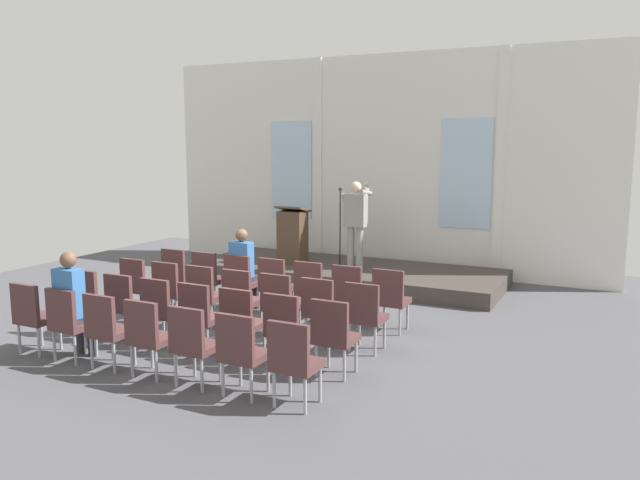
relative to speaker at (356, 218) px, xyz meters
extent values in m
plane|color=#4C4C51|center=(-0.25, -3.72, -1.28)|extent=(13.74, 13.74, 0.00)
cube|color=silver|center=(-0.25, 1.57, 0.98)|extent=(9.86, 0.10, 4.52)
cube|color=silver|center=(-2.22, 1.51, 0.82)|extent=(1.02, 0.04, 2.17)
cube|color=silver|center=(-1.56, 1.51, 0.98)|extent=(0.20, 0.08, 4.52)
cube|color=silver|center=(1.72, 1.51, 0.82)|extent=(1.02, 0.04, 2.17)
cube|color=silver|center=(2.38, 1.51, 0.98)|extent=(0.20, 0.08, 4.52)
cube|color=#3F3833|center=(-0.25, 0.18, -1.13)|extent=(6.01, 2.17, 0.30)
cylinder|color=gray|center=(-0.09, -0.02, -0.57)|extent=(0.14, 0.14, 0.83)
cylinder|color=gray|center=(0.09, -0.02, -0.57)|extent=(0.14, 0.14, 0.83)
cube|color=gray|center=(0.00, -0.02, 0.15)|extent=(0.42, 0.22, 0.62)
cube|color=#26663F|center=(0.00, 0.10, 0.23)|extent=(0.06, 0.01, 0.37)
sphere|color=beige|center=(0.00, -0.01, 0.60)|extent=(0.21, 0.21, 0.21)
cylinder|color=gray|center=(-0.24, 0.06, 0.24)|extent=(0.09, 0.28, 0.45)
cylinder|color=gray|center=(0.16, 0.11, 0.49)|extent=(0.15, 0.36, 0.15)
cylinder|color=gray|center=(0.11, 0.25, 0.53)|extent=(0.11, 0.34, 0.15)
sphere|color=beige|center=(0.02, 0.51, 0.63)|extent=(0.10, 0.10, 0.10)
cylinder|color=black|center=(-0.38, 0.12, -0.97)|extent=(0.28, 0.28, 0.03)
cylinder|color=black|center=(-0.38, 0.12, -0.23)|extent=(0.02, 0.02, 1.45)
sphere|color=#262626|center=(-0.38, 0.12, 0.54)|extent=(0.07, 0.07, 0.07)
cube|color=#4C3828|center=(-1.40, 0.04, -0.46)|extent=(0.52, 0.40, 1.05)
cube|color=#4C3828|center=(-1.40, 0.06, 0.11)|extent=(0.60, 0.48, 0.14)
cylinder|color=#99999E|center=(-1.98, -2.39, -1.08)|extent=(0.04, 0.04, 0.40)
cylinder|color=#99999E|center=(-2.34, -2.39, -1.08)|extent=(0.04, 0.04, 0.40)
cylinder|color=#99999E|center=(-1.98, -2.73, -1.08)|extent=(0.04, 0.04, 0.40)
cylinder|color=#99999E|center=(-2.34, -2.73, -1.08)|extent=(0.04, 0.04, 0.40)
cube|color=#4C2D2D|center=(-2.16, -2.56, -0.84)|extent=(0.46, 0.44, 0.08)
cube|color=#4C2D2D|center=(-2.16, -2.75, -0.57)|extent=(0.46, 0.06, 0.46)
cylinder|color=#99999E|center=(-1.34, -2.39, -1.08)|extent=(0.04, 0.04, 0.40)
cylinder|color=#99999E|center=(-1.70, -2.39, -1.08)|extent=(0.04, 0.04, 0.40)
cylinder|color=#99999E|center=(-1.34, -2.73, -1.08)|extent=(0.04, 0.04, 0.40)
cylinder|color=#99999E|center=(-1.70, -2.73, -1.08)|extent=(0.04, 0.04, 0.40)
cube|color=#4C2D2D|center=(-1.52, -2.56, -0.84)|extent=(0.46, 0.44, 0.08)
cube|color=#4C2D2D|center=(-1.52, -2.75, -0.57)|extent=(0.46, 0.06, 0.46)
cylinder|color=#99999E|center=(-0.71, -2.39, -1.08)|extent=(0.04, 0.04, 0.40)
cylinder|color=#99999E|center=(-1.07, -2.39, -1.08)|extent=(0.04, 0.04, 0.40)
cylinder|color=#99999E|center=(-0.71, -2.73, -1.08)|extent=(0.04, 0.04, 0.40)
cylinder|color=#99999E|center=(-1.07, -2.73, -1.08)|extent=(0.04, 0.04, 0.40)
cube|color=#4C2D2D|center=(-0.89, -2.56, -0.84)|extent=(0.46, 0.44, 0.08)
cube|color=#4C2D2D|center=(-0.89, -2.75, -0.57)|extent=(0.46, 0.06, 0.46)
cylinder|color=#2D2D33|center=(-0.98, -2.38, -1.06)|extent=(0.10, 0.10, 0.44)
cylinder|color=#2D2D33|center=(-0.80, -2.38, -1.06)|extent=(0.10, 0.10, 0.44)
cube|color=#2D2D33|center=(-0.89, -2.50, -0.78)|extent=(0.34, 0.36, 0.12)
cube|color=#3366A5|center=(-0.89, -2.61, -0.43)|extent=(0.36, 0.20, 0.58)
sphere|color=brown|center=(-0.89, -2.59, -0.03)|extent=(0.20, 0.20, 0.20)
cylinder|color=#99999E|center=(-0.07, -2.39, -1.08)|extent=(0.04, 0.04, 0.40)
cylinder|color=#99999E|center=(-0.43, -2.39, -1.08)|extent=(0.04, 0.04, 0.40)
cylinder|color=#99999E|center=(-0.07, -2.73, -1.08)|extent=(0.04, 0.04, 0.40)
cylinder|color=#99999E|center=(-0.43, -2.73, -1.08)|extent=(0.04, 0.04, 0.40)
cube|color=#4C2D2D|center=(-0.25, -2.56, -0.84)|extent=(0.46, 0.44, 0.08)
cube|color=#4C2D2D|center=(-0.25, -2.75, -0.57)|extent=(0.46, 0.06, 0.46)
cylinder|color=#99999E|center=(0.57, -2.39, -1.08)|extent=(0.04, 0.04, 0.40)
cylinder|color=#99999E|center=(0.21, -2.39, -1.08)|extent=(0.04, 0.04, 0.40)
cylinder|color=#99999E|center=(0.57, -2.73, -1.08)|extent=(0.04, 0.04, 0.40)
cylinder|color=#99999E|center=(0.21, -2.73, -1.08)|extent=(0.04, 0.04, 0.40)
cube|color=#4C2D2D|center=(0.39, -2.56, -0.84)|extent=(0.46, 0.44, 0.08)
cube|color=#4C2D2D|center=(0.39, -2.75, -0.57)|extent=(0.46, 0.06, 0.46)
cylinder|color=#99999E|center=(1.21, -2.39, -1.08)|extent=(0.04, 0.04, 0.40)
cylinder|color=#99999E|center=(0.85, -2.39, -1.08)|extent=(0.04, 0.04, 0.40)
cylinder|color=#99999E|center=(1.21, -2.73, -1.08)|extent=(0.04, 0.04, 0.40)
cylinder|color=#99999E|center=(0.85, -2.73, -1.08)|extent=(0.04, 0.04, 0.40)
cube|color=#4C2D2D|center=(1.03, -2.56, -0.84)|extent=(0.46, 0.44, 0.08)
cube|color=#4C2D2D|center=(1.03, -2.75, -0.57)|extent=(0.46, 0.06, 0.46)
cylinder|color=#99999E|center=(1.85, -2.39, -1.08)|extent=(0.04, 0.04, 0.40)
cylinder|color=#99999E|center=(1.49, -2.39, -1.08)|extent=(0.04, 0.04, 0.40)
cylinder|color=#99999E|center=(1.85, -2.73, -1.08)|extent=(0.04, 0.04, 0.40)
cylinder|color=#99999E|center=(1.49, -2.73, -1.08)|extent=(0.04, 0.04, 0.40)
cube|color=#4C2D2D|center=(1.67, -2.56, -0.84)|extent=(0.46, 0.44, 0.08)
cube|color=#4C2D2D|center=(1.67, -2.75, -0.57)|extent=(0.46, 0.06, 0.46)
cylinder|color=#99999E|center=(-1.98, -3.35, -1.08)|extent=(0.04, 0.04, 0.40)
cylinder|color=#99999E|center=(-2.34, -3.35, -1.08)|extent=(0.04, 0.04, 0.40)
cylinder|color=#99999E|center=(-1.98, -3.69, -1.08)|extent=(0.04, 0.04, 0.40)
cylinder|color=#99999E|center=(-2.34, -3.69, -1.08)|extent=(0.04, 0.04, 0.40)
cube|color=#4C2D2D|center=(-2.16, -3.52, -0.84)|extent=(0.46, 0.44, 0.08)
cube|color=#4C2D2D|center=(-2.16, -3.71, -0.57)|extent=(0.46, 0.06, 0.46)
cylinder|color=#99999E|center=(-1.34, -3.35, -1.08)|extent=(0.04, 0.04, 0.40)
cylinder|color=#99999E|center=(-1.70, -3.35, -1.08)|extent=(0.04, 0.04, 0.40)
cylinder|color=#99999E|center=(-1.34, -3.69, -1.08)|extent=(0.04, 0.04, 0.40)
cylinder|color=#99999E|center=(-1.70, -3.69, -1.08)|extent=(0.04, 0.04, 0.40)
cube|color=#4C2D2D|center=(-1.52, -3.52, -0.84)|extent=(0.46, 0.44, 0.08)
cube|color=#4C2D2D|center=(-1.52, -3.71, -0.57)|extent=(0.46, 0.06, 0.46)
cylinder|color=#99999E|center=(-0.71, -3.35, -1.08)|extent=(0.04, 0.04, 0.40)
cylinder|color=#99999E|center=(-1.07, -3.35, -1.08)|extent=(0.04, 0.04, 0.40)
cylinder|color=#99999E|center=(-0.71, -3.69, -1.08)|extent=(0.04, 0.04, 0.40)
cylinder|color=#99999E|center=(-1.07, -3.69, -1.08)|extent=(0.04, 0.04, 0.40)
cube|color=#4C2D2D|center=(-0.89, -3.52, -0.84)|extent=(0.46, 0.44, 0.08)
cube|color=#4C2D2D|center=(-0.89, -3.71, -0.57)|extent=(0.46, 0.06, 0.46)
cylinder|color=#99999E|center=(-0.07, -3.35, -1.08)|extent=(0.04, 0.04, 0.40)
cylinder|color=#99999E|center=(-0.43, -3.35, -1.08)|extent=(0.04, 0.04, 0.40)
cylinder|color=#99999E|center=(-0.07, -3.69, -1.08)|extent=(0.04, 0.04, 0.40)
cylinder|color=#99999E|center=(-0.43, -3.69, -1.08)|extent=(0.04, 0.04, 0.40)
cube|color=#4C2D2D|center=(-0.25, -3.52, -0.84)|extent=(0.46, 0.44, 0.08)
cube|color=#4C2D2D|center=(-0.25, -3.71, -0.57)|extent=(0.46, 0.06, 0.46)
cylinder|color=#99999E|center=(0.57, -3.35, -1.08)|extent=(0.04, 0.04, 0.40)
cylinder|color=#99999E|center=(0.21, -3.35, -1.08)|extent=(0.04, 0.04, 0.40)
cylinder|color=#99999E|center=(0.57, -3.69, -1.08)|extent=(0.04, 0.04, 0.40)
cylinder|color=#99999E|center=(0.21, -3.69, -1.08)|extent=(0.04, 0.04, 0.40)
cube|color=#4C2D2D|center=(0.39, -3.52, -0.84)|extent=(0.46, 0.44, 0.08)
cube|color=#4C2D2D|center=(0.39, -3.71, -0.57)|extent=(0.46, 0.06, 0.46)
cylinder|color=#99999E|center=(1.21, -3.35, -1.08)|extent=(0.04, 0.04, 0.40)
cylinder|color=#99999E|center=(0.85, -3.35, -1.08)|extent=(0.04, 0.04, 0.40)
cylinder|color=#99999E|center=(1.21, -3.69, -1.08)|extent=(0.04, 0.04, 0.40)
cylinder|color=#99999E|center=(0.85, -3.69, -1.08)|extent=(0.04, 0.04, 0.40)
cube|color=#4C2D2D|center=(1.03, -3.52, -0.84)|extent=(0.46, 0.44, 0.08)
cube|color=#4C2D2D|center=(1.03, -3.71, -0.57)|extent=(0.46, 0.06, 0.46)
cylinder|color=#99999E|center=(1.85, -3.35, -1.08)|extent=(0.04, 0.04, 0.40)
cylinder|color=#99999E|center=(1.49, -3.35, -1.08)|extent=(0.04, 0.04, 0.40)
cylinder|color=#99999E|center=(1.85, -3.69, -1.08)|extent=(0.04, 0.04, 0.40)
cylinder|color=#99999E|center=(1.49, -3.69, -1.08)|extent=(0.04, 0.04, 0.40)
cube|color=#4C2D2D|center=(1.67, -3.52, -0.84)|extent=(0.46, 0.44, 0.08)
cube|color=#4C2D2D|center=(1.67, -3.71, -0.57)|extent=(0.46, 0.06, 0.46)
cylinder|color=#99999E|center=(-1.98, -4.32, -1.08)|extent=(0.04, 0.04, 0.40)
cylinder|color=#99999E|center=(-2.34, -4.32, -1.08)|extent=(0.04, 0.04, 0.40)
cylinder|color=#99999E|center=(-1.98, -4.66, -1.08)|extent=(0.04, 0.04, 0.40)
cylinder|color=#99999E|center=(-2.34, -4.66, -1.08)|extent=(0.04, 0.04, 0.40)
cube|color=#4C2D2D|center=(-2.16, -4.49, -0.84)|extent=(0.46, 0.44, 0.08)
cube|color=#4C2D2D|center=(-2.16, -4.68, -0.57)|extent=(0.46, 0.06, 0.46)
cylinder|color=#99999E|center=(-1.34, -4.32, -1.08)|extent=(0.04, 0.04, 0.40)
cylinder|color=#99999E|center=(-1.70, -4.32, -1.08)|extent=(0.04, 0.04, 0.40)
cylinder|color=#99999E|center=(-1.34, -4.66, -1.08)|extent=(0.04, 0.04, 0.40)
cylinder|color=#99999E|center=(-1.70, -4.66, -1.08)|extent=(0.04, 0.04, 0.40)
cube|color=#4C2D2D|center=(-1.52, -4.49, -0.84)|extent=(0.46, 0.44, 0.08)
cube|color=#4C2D2D|center=(-1.52, -4.68, -0.57)|extent=(0.46, 0.06, 0.46)
cylinder|color=#99999E|center=(-0.71, -4.32, -1.08)|extent=(0.04, 0.04, 0.40)
cylinder|color=#99999E|center=(-1.07, -4.32, -1.08)|extent=(0.04, 0.04, 0.40)
cylinder|color=#99999E|center=(-0.71, -4.66, -1.08)|extent=(0.04, 0.04, 0.40)
cylinder|color=#99999E|center=(-1.07, -4.66, -1.08)|extent=(0.04, 0.04, 0.40)
cube|color=#4C2D2D|center=(-0.89, -4.49, -0.84)|extent=(0.46, 0.44, 0.08)
cube|color=#4C2D2D|center=(-0.89, -4.68, -0.57)|extent=(0.46, 0.06, 0.46)
cylinder|color=#99999E|center=(-0.07, -4.32, -1.08)|extent=(0.04, 0.04, 0.40)
cylinder|color=#99999E|center=(-0.43, -4.32, -1.08)|extent=(0.04, 0.04, 0.40)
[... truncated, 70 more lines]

